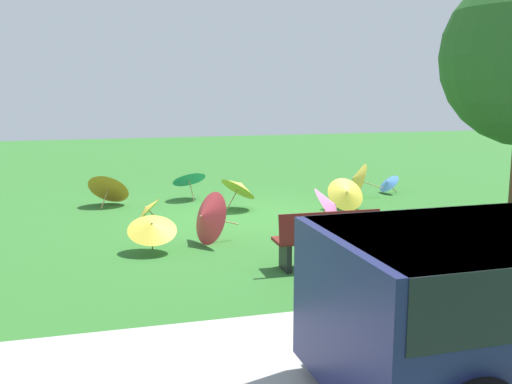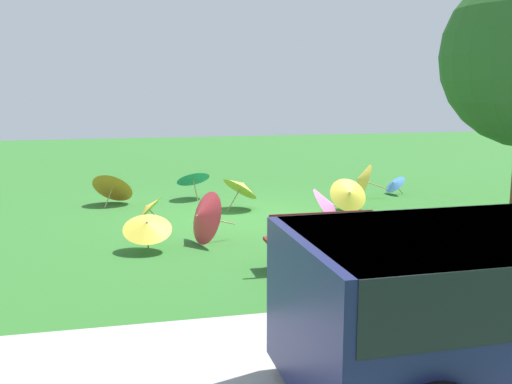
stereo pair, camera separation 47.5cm
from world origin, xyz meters
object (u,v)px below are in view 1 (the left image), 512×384
(parasol_yellow_3, at_px, (240,186))
(parasol_orange_3, at_px, (109,186))
(parasol_yellow_5, at_px, (346,193))
(parasol_yellow_2, at_px, (356,179))
(parasol_red_0, at_px, (206,217))
(parasol_blue_0, at_px, (388,183))
(parasol_pink_0, at_px, (332,207))
(park_bench, at_px, (327,238))
(parasol_teal_0, at_px, (188,177))
(parasol_yellow_1, at_px, (147,209))
(parasol_yellow_0, at_px, (152,227))

(parasol_yellow_3, xyz_separation_m, parasol_orange_3, (2.79, -1.27, -0.08))
(parasol_yellow_5, bearing_deg, parasol_yellow_2, -123.02)
(parasol_red_0, distance_m, parasol_orange_3, 4.27)
(parasol_yellow_3, bearing_deg, parasol_orange_3, -24.44)
(parasol_blue_0, relative_size, parasol_pink_0, 0.53)
(park_bench, xyz_separation_m, parasol_teal_0, (1.16, -6.05, 0.08))
(parasol_yellow_3, bearing_deg, parasol_blue_0, -167.39)
(parasol_yellow_2, height_order, parasol_yellow_3, parasol_yellow_2)
(parasol_blue_0, bearing_deg, parasol_yellow_1, 15.45)
(parasol_pink_0, xyz_separation_m, parasol_yellow_1, (3.39, -1.45, -0.14))
(parasol_red_0, bearing_deg, parasol_orange_3, -69.21)
(parasol_yellow_0, distance_m, parasol_yellow_1, 2.23)
(parasol_yellow_5, bearing_deg, parasol_pink_0, 57.88)
(parasol_teal_0, distance_m, parasol_yellow_1, 2.60)
(parasol_red_0, distance_m, parasol_yellow_5, 4.17)
(parasol_yellow_0, xyz_separation_m, parasol_yellow_5, (-4.54, -2.42, -0.08))
(parasol_pink_0, bearing_deg, parasol_yellow_5, -122.12)
(parasol_blue_0, distance_m, parasol_yellow_0, 7.51)
(parasol_orange_3, bearing_deg, parasol_red_0, 110.79)
(parasol_blue_0, bearing_deg, park_bench, 54.54)
(parasol_teal_0, xyz_separation_m, parasol_pink_0, (-2.19, 3.74, -0.10))
(park_bench, xyz_separation_m, parasol_yellow_5, (-2.06, -3.96, -0.10))
(parasol_yellow_0, distance_m, parasol_yellow_2, 6.50)
(parasol_orange_3, bearing_deg, parasol_teal_0, -173.29)
(parasol_teal_0, xyz_separation_m, parasol_yellow_5, (-3.22, 2.09, -0.17))
(parasol_blue_0, bearing_deg, parasol_orange_3, -2.78)
(parasol_yellow_1, bearing_deg, parasol_red_0, 113.79)
(parasol_pink_0, distance_m, parasol_yellow_3, 2.59)
(park_bench, relative_size, parasol_yellow_2, 1.61)
(parasol_orange_3, distance_m, parasol_yellow_5, 5.43)
(parasol_blue_0, distance_m, parasol_orange_3, 6.96)
(parasol_blue_0, xyz_separation_m, parasol_yellow_5, (1.85, 1.54, 0.08))
(parasol_yellow_0, xyz_separation_m, parasol_yellow_2, (-5.36, -3.68, 0.00))
(parasol_yellow_2, height_order, parasol_orange_3, parasol_yellow_2)
(parasol_yellow_3, bearing_deg, parasol_yellow_2, -168.15)
(parasol_teal_0, bearing_deg, parasol_yellow_0, 73.72)
(parasol_yellow_2, distance_m, parasol_yellow_5, 1.51)
(park_bench, distance_m, parasol_yellow_3, 4.57)
(parasol_red_0, distance_m, parasol_yellow_2, 5.55)
(parasol_red_0, relative_size, parasol_yellow_5, 1.26)
(parasol_yellow_1, bearing_deg, parasol_yellow_2, -164.44)
(parasol_teal_0, relative_size, parasol_yellow_3, 0.91)
(park_bench, bearing_deg, parasol_red_0, -50.36)
(parasol_yellow_3, bearing_deg, parasol_red_0, 65.00)
(parasol_teal_0, height_order, parasol_red_0, parasol_red_0)
(parasol_yellow_5, bearing_deg, park_bench, 62.44)
(parasol_yellow_2, relative_size, parasol_orange_3, 0.82)
(parasol_yellow_3, bearing_deg, parasol_teal_0, -58.49)
(parasol_teal_0, bearing_deg, parasol_red_0, 85.12)
(parasol_red_0, height_order, parasol_orange_3, parasol_red_0)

